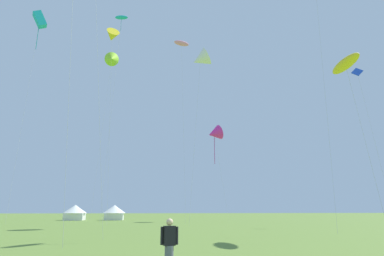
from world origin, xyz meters
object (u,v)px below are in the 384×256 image
(festival_tent_right, at_px, (114,212))
(kite_white_delta, at_px, (200,59))
(kite_pink_parafoil, at_px, (182,44))
(kite_cyan_parafoil, at_px, (121,18))
(kite_yellow_delta, at_px, (112,36))
(kite_cyan_box, at_px, (40,20))
(kite_blue_diamond, at_px, (358,77))
(kite_magenta_delta, at_px, (214,134))
(kite_lime_delta, at_px, (112,59))
(person_spectator, at_px, (169,247))
(festival_tent_left, at_px, (75,212))
(kite_yellow_parafoil, at_px, (345,64))

(festival_tent_right, bearing_deg, kite_white_delta, -62.08)
(kite_pink_parafoil, height_order, festival_tent_right, kite_pink_parafoil)
(kite_white_delta, xyz_separation_m, kite_cyan_parafoil, (-13.14, 12.29, 13.75))
(kite_cyan_parafoil, xyz_separation_m, kite_yellow_delta, (-0.34, -8.88, -9.03))
(kite_cyan_box, xyz_separation_m, kite_yellow_delta, (13.57, -6.97, -6.14))
(kite_white_delta, xyz_separation_m, kite_blue_diamond, (23.68, -2.38, -2.34))
(kite_white_delta, bearing_deg, kite_magenta_delta, 71.46)
(kite_magenta_delta, height_order, kite_yellow_delta, kite_yellow_delta)
(kite_magenta_delta, distance_m, kite_cyan_parafoil, 28.41)
(kite_lime_delta, relative_size, kite_pink_parafoil, 1.12)
(kite_blue_diamond, distance_m, festival_tent_right, 50.51)
(person_spectator, bearing_deg, festival_tent_left, 104.21)
(kite_lime_delta, bearing_deg, kite_yellow_parafoil, -58.45)
(kite_magenta_delta, relative_size, kite_blue_diamond, 0.79)
(kite_magenta_delta, xyz_separation_m, kite_yellow_parafoil, (3.59, -36.28, -2.39))
(kite_blue_diamond, relative_size, festival_tent_right, 5.06)
(kite_lime_delta, height_order, kite_yellow_parafoil, kite_lime_delta)
(festival_tent_right, bearing_deg, kite_yellow_parafoil, -63.65)
(kite_white_delta, relative_size, kite_blue_diamond, 1.11)
(kite_magenta_delta, height_order, kite_cyan_parafoil, kite_cyan_parafoil)
(kite_magenta_delta, bearing_deg, kite_lime_delta, 170.46)
(kite_magenta_delta, bearing_deg, kite_yellow_delta, -145.84)
(kite_magenta_delta, relative_size, festival_tent_right, 3.99)
(kite_blue_diamond, bearing_deg, kite_yellow_parafoil, -129.68)
(festival_tent_left, bearing_deg, kite_yellow_delta, -70.75)
(kite_cyan_box, xyz_separation_m, kite_pink_parafoil, (24.94, -3.41, -4.58))
(kite_yellow_parafoil, distance_m, kite_yellow_delta, 35.58)
(kite_lime_delta, relative_size, kite_cyan_parafoil, 0.90)
(festival_tent_left, bearing_deg, kite_lime_delta, -44.65)
(kite_cyan_parafoil, bearing_deg, kite_pink_parafoil, -25.74)
(kite_cyan_box, bearing_deg, kite_yellow_parafoil, -40.12)
(kite_yellow_delta, bearing_deg, kite_cyan_box, 152.80)
(kite_blue_diamond, bearing_deg, festival_tent_left, 148.15)
(kite_cyan_parafoil, distance_m, festival_tent_left, 39.05)
(kite_magenta_delta, xyz_separation_m, kite_cyan_parafoil, (-18.59, -3.96, 21.12))
(kite_white_delta, relative_size, kite_pink_parafoil, 0.83)
(kite_white_delta, bearing_deg, kite_yellow_parafoil, -65.70)
(kite_lime_delta, bearing_deg, festival_tent_left, 135.35)
(kite_magenta_delta, relative_size, festival_tent_left, 3.96)
(kite_cyan_parafoil, relative_size, kite_yellow_parafoil, 2.61)
(kite_cyan_box, distance_m, kite_yellow_delta, 16.44)
(kite_lime_delta, height_order, festival_tent_left, kite_lime_delta)
(kite_white_delta, distance_m, kite_lime_delta, 26.53)
(kite_yellow_delta, bearing_deg, festival_tent_right, 90.08)
(kite_cyan_parafoil, height_order, person_spectator, kite_cyan_parafoil)
(kite_white_delta, height_order, kite_yellow_parafoil, kite_white_delta)
(kite_lime_delta, distance_m, kite_cyan_box, 15.10)
(kite_white_delta, height_order, kite_blue_diamond, kite_white_delta)
(kite_cyan_box, height_order, kite_pink_parafoil, kite_cyan_box)
(kite_white_delta, distance_m, person_spectator, 39.97)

